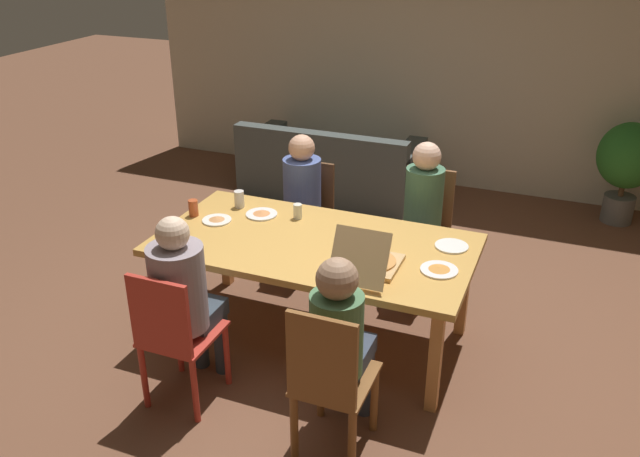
% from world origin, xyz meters
% --- Properties ---
extents(ground_plane, '(20.00, 20.00, 0.00)m').
position_xyz_m(ground_plane, '(0.00, 0.00, 0.00)').
color(ground_plane, brown).
extents(back_wall, '(6.49, 0.12, 2.77)m').
position_xyz_m(back_wall, '(0.00, 3.34, 1.38)').
color(back_wall, beige).
rests_on(back_wall, ground).
extents(dining_table, '(2.11, 1.10, 0.76)m').
position_xyz_m(dining_table, '(0.00, 0.00, 0.69)').
color(dining_table, gold).
rests_on(dining_table, ground).
extents(chair_0, '(0.43, 0.42, 0.88)m').
position_xyz_m(chair_0, '(-0.49, 1.02, 0.49)').
color(chair_0, brown).
rests_on(chair_0, ground).
extents(person_0, '(0.31, 0.51, 1.16)m').
position_xyz_m(person_0, '(-0.49, 0.87, 0.68)').
color(person_0, '#423036').
rests_on(person_0, ground).
extents(chair_1, '(0.40, 0.45, 0.97)m').
position_xyz_m(chair_1, '(0.51, -1.03, 0.51)').
color(chair_1, brown).
rests_on(chair_1, ground).
extents(person_1, '(0.29, 0.51, 1.19)m').
position_xyz_m(person_1, '(0.51, -0.87, 0.70)').
color(person_1, '#353D4E').
rests_on(person_1, ground).
extents(chair_2, '(0.40, 0.44, 0.95)m').
position_xyz_m(chair_2, '(0.51, 1.03, 0.49)').
color(chair_2, brown).
rests_on(chair_2, ground).
extents(person_2, '(0.29, 0.53, 1.22)m').
position_xyz_m(person_2, '(0.51, 0.88, 0.71)').
color(person_2, '#422F4A').
rests_on(person_2, ground).
extents(chair_3, '(0.41, 0.43, 0.93)m').
position_xyz_m(chair_3, '(-0.49, -0.97, 0.51)').
color(chair_3, '#B83327').
rests_on(chair_3, ground).
extents(person_3, '(0.33, 0.51, 1.22)m').
position_xyz_m(person_3, '(-0.49, -0.83, 0.71)').
color(person_3, '#313C45').
rests_on(person_3, ground).
extents(pizza_box_0, '(0.34, 0.51, 0.33)m').
position_xyz_m(pizza_box_0, '(0.46, -0.22, 0.80)').
color(pizza_box_0, tan).
rests_on(pizza_box_0, dining_table).
extents(plate_0, '(0.21, 0.21, 0.03)m').
position_xyz_m(plate_0, '(-0.77, 0.04, 0.77)').
color(plate_0, white).
rests_on(plate_0, dining_table).
extents(plate_1, '(0.23, 0.23, 0.03)m').
position_xyz_m(plate_1, '(-0.52, 0.26, 0.77)').
color(plate_1, white).
rests_on(plate_1, dining_table).
extents(plate_2, '(0.22, 0.22, 0.01)m').
position_xyz_m(plate_2, '(0.86, 0.26, 0.76)').
color(plate_2, white).
rests_on(plate_2, dining_table).
extents(plate_3, '(0.23, 0.23, 0.03)m').
position_xyz_m(plate_3, '(0.86, -0.08, 0.77)').
color(plate_3, white).
rests_on(plate_3, dining_table).
extents(drinking_glass_0, '(0.07, 0.07, 0.13)m').
position_xyz_m(drinking_glass_0, '(-0.74, 0.33, 0.82)').
color(drinking_glass_0, silver).
rests_on(drinking_glass_0, dining_table).
extents(drinking_glass_1, '(0.07, 0.07, 0.12)m').
position_xyz_m(drinking_glass_1, '(-0.97, 0.06, 0.82)').
color(drinking_glass_1, '#BD4F29').
rests_on(drinking_glass_1, dining_table).
extents(drinking_glass_2, '(0.06, 0.06, 0.11)m').
position_xyz_m(drinking_glass_2, '(-0.25, 0.30, 0.81)').
color(drinking_glass_2, silver).
rests_on(drinking_glass_2, dining_table).
extents(couch, '(1.84, 0.92, 0.76)m').
position_xyz_m(couch, '(-0.87, 2.57, 0.27)').
color(couch, '#434B48').
rests_on(couch, ground).
extents(potted_plant, '(0.57, 0.57, 0.99)m').
position_xyz_m(potted_plant, '(2.00, 2.92, 0.62)').
color(potted_plant, '#5F605C').
rests_on(potted_plant, ground).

